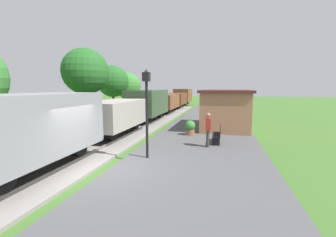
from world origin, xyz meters
TOP-DOWN VIEW (x-y plane):
  - ground_plane at (0.00, 0.00)m, footprint 160.00×160.00m
  - platform_slab at (3.20, 0.00)m, footprint 6.00×60.00m
  - track_ballast at (-2.40, 0.00)m, footprint 3.80×60.00m
  - rail_near at (-1.68, 0.00)m, footprint 0.07×60.00m
  - rail_far at (-3.12, 0.00)m, footprint 0.07×60.00m
  - freight_train at (-2.40, 15.59)m, footprint 2.50×39.20m
  - station_hut at (4.40, 9.83)m, footprint 3.50×5.80m
  - bench_near_hut at (4.02, 4.83)m, footprint 0.42×1.50m
  - bench_down_platform at (4.02, 14.88)m, footprint 0.42×1.50m
  - person_waiting at (3.54, 3.90)m, footprint 0.27×0.40m
  - potted_planter at (2.29, 6.57)m, footprint 0.64×0.64m
  - lamp_post_near at (1.15, 1.50)m, footprint 0.28×0.28m
  - tree_trackside_far at (-6.24, 8.66)m, footprint 3.57×3.57m
  - tree_field_left at (-8.38, 17.51)m, footprint 3.70×3.70m
  - tree_field_distant at (-9.77, 25.14)m, footprint 3.93×3.93m

SIDE VIEW (x-z plane):
  - ground_plane at x=0.00m, z-range 0.00..0.00m
  - track_ballast at x=-2.40m, z-range 0.00..0.12m
  - platform_slab at x=3.20m, z-range 0.00..0.25m
  - rail_near at x=-1.68m, z-range 0.12..0.26m
  - rail_far at x=-3.12m, z-range 0.12..0.26m
  - bench_near_hut at x=4.02m, z-range 0.27..1.18m
  - bench_down_platform at x=4.02m, z-range 0.27..1.18m
  - potted_planter at x=2.29m, z-range 0.26..1.18m
  - person_waiting at x=3.54m, z-range 0.33..2.04m
  - freight_train at x=-2.40m, z-range 0.19..2.91m
  - station_hut at x=4.40m, z-range 0.26..3.04m
  - lamp_post_near at x=1.15m, z-range 0.95..4.65m
  - tree_field_distant at x=-9.77m, z-range 0.75..6.19m
  - tree_field_left at x=-8.38m, z-range 1.03..6.81m
  - tree_trackside_far at x=-6.24m, z-range 1.32..7.55m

